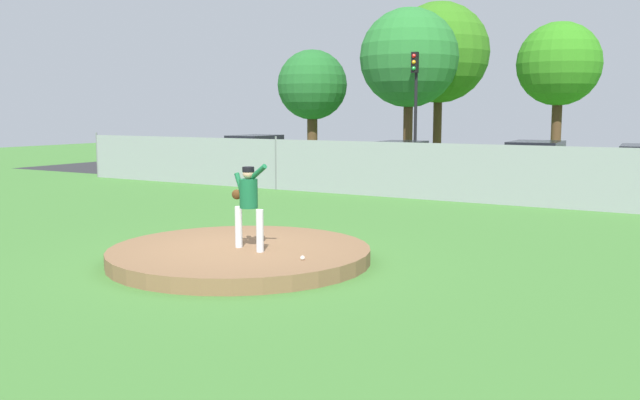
{
  "coord_description": "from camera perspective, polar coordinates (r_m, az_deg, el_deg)",
  "views": [
    {
      "loc": [
        7.37,
        -9.72,
        2.69
      ],
      "look_at": [
        0.54,
        1.94,
        0.95
      ],
      "focal_mm": 38.29,
      "sensor_mm": 36.0,
      "label": 1
    }
  ],
  "objects": [
    {
      "name": "parked_car_white",
      "position": [
        29.91,
        -5.46,
        3.7
      ],
      "size": [
        1.78,
        4.1,
        1.7
      ],
      "color": "silver",
      "rests_on": "ground_plane"
    },
    {
      "name": "traffic_light_near",
      "position": [
        30.81,
        7.96,
        8.98
      ],
      "size": [
        0.28,
        0.46,
        5.31
      ],
      "color": "black",
      "rests_on": "ground_plane"
    },
    {
      "name": "baseball",
      "position": [
        11.3,
        -1.47,
        -4.85
      ],
      "size": [
        0.07,
        0.07,
        0.07
      ],
      "primitive_type": "sphere",
      "color": "white",
      "rests_on": "pitchers_mound"
    },
    {
      "name": "tree_broad_right",
      "position": [
        37.01,
        9.91,
        12.01
      ],
      "size": [
        5.24,
        5.24,
        8.4
      ],
      "color": "#4C331E",
      "rests_on": "ground_plane"
    },
    {
      "name": "parked_car_charcoal",
      "position": [
        25.31,
        17.55,
        2.74
      ],
      "size": [
        2.06,
        4.68,
        1.67
      ],
      "color": "#232328",
      "rests_on": "ground_plane"
    },
    {
      "name": "tree_slender_far",
      "position": [
        38.01,
        -0.65,
        9.54
      ],
      "size": [
        3.83,
        3.83,
        6.1
      ],
      "color": "#4C331E",
      "rests_on": "ground_plane"
    },
    {
      "name": "tree_bushy_near",
      "position": [
        33.0,
        19.35,
        10.62
      ],
      "size": [
        3.74,
        3.74,
        6.72
      ],
      "color": "#4C331E",
      "rests_on": "ground_plane"
    },
    {
      "name": "pitcher_youth",
      "position": [
        12.07,
        -6.02,
        0.11
      ],
      "size": [
        0.83,
        0.32,
        1.54
      ],
      "color": "silver",
      "rests_on": "pitchers_mound"
    },
    {
      "name": "pitchers_mound",
      "position": [
        12.47,
        -6.69,
        -4.54
      ],
      "size": [
        4.72,
        4.72,
        0.27
      ],
      "primitive_type": "cylinder",
      "color": "brown",
      "rests_on": "ground_plane"
    },
    {
      "name": "asphalt_strip",
      "position": [
        25.46,
        13.35,
        1.1
      ],
      "size": [
        44.0,
        7.0,
        0.01
      ],
      "primitive_type": "cube",
      "color": "#2B2B2D",
      "rests_on": "ground_plane"
    },
    {
      "name": "parked_car_champagne",
      "position": [
        26.31,
        6.55,
        3.11
      ],
      "size": [
        1.99,
        4.81,
        1.58
      ],
      "color": "tan",
      "rests_on": "ground_plane"
    },
    {
      "name": "chainlink_fence",
      "position": [
        21.13,
        9.83,
        2.33
      ],
      "size": [
        29.85,
        0.07,
        1.85
      ],
      "color": "gray",
      "rests_on": "ground_plane"
    },
    {
      "name": "ground_plane",
      "position": [
        17.57,
        5.17,
        -1.48
      ],
      "size": [
        80.0,
        80.0,
        0.0
      ],
      "primitive_type": "plane",
      "color": "#427A33"
    },
    {
      "name": "tree_broad_left",
      "position": [
        33.83,
        7.45,
        11.67
      ],
      "size": [
        4.77,
        4.77,
        7.68
      ],
      "color": "#4C331E",
      "rests_on": "ground_plane"
    }
  ]
}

